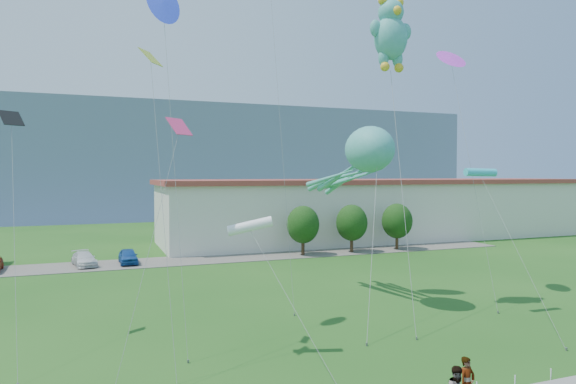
{
  "coord_description": "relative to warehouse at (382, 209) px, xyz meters",
  "views": [
    {
      "loc": [
        -11.43,
        -17.72,
        8.92
      ],
      "look_at": [
        -1.65,
        8.0,
        7.95
      ],
      "focal_mm": 32.0,
      "sensor_mm": 36.0,
      "label": 1
    }
  ],
  "objects": [
    {
      "name": "parked_car_blue",
      "position": [
        -34.29,
        -8.84,
        -3.34
      ],
      "size": [
        1.79,
        4.27,
        1.44
      ],
      "primitive_type": "imported",
      "rotation": [
        0.0,
        0.0,
        0.02
      ],
      "color": "#1C4E9B",
      "rests_on": "parking_strip"
    },
    {
      "name": "small_kite_purple",
      "position": [
        -12.65,
        -30.49,
        12.9
      ],
      "size": [
        1.8,
        6.52,
        18.13
      ],
      "color": "#B330C2",
      "rests_on": "ground"
    },
    {
      "name": "small_kite_black",
      "position": [
        -41.38,
        -31.41,
        6.36
      ],
      "size": [
        1.72,
        8.11,
        12.37
      ],
      "color": "black",
      "rests_on": "ground"
    },
    {
      "name": "small_kite_cyan",
      "position": [
        -14.52,
        -35.79,
        4.83
      ],
      "size": [
        0.98,
        8.26,
        9.47
      ],
      "color": "#30C2D8",
      "rests_on": "ground"
    },
    {
      "name": "pedestrian_left",
      "position": [
        -24.46,
        -46.45,
        -3.03
      ],
      "size": [
        0.81,
        0.61,
        1.99
      ],
      "primitive_type": "imported",
      "rotation": [
        0.0,
        0.0,
        0.2
      ],
      "color": "gray",
      "rests_on": "sidewalk"
    },
    {
      "name": "tree_far",
      "position": [
        -4.0,
        -10.0,
        -0.74
      ],
      "size": [
        3.6,
        3.6,
        5.47
      ],
      "color": "#3F2B19",
      "rests_on": "ground"
    },
    {
      "name": "parking_strip",
      "position": [
        -26.0,
        -9.0,
        -4.09
      ],
      "size": [
        70.0,
        6.0,
        0.06
      ],
      "primitive_type": "cube",
      "color": "#59544C",
      "rests_on": "ground"
    },
    {
      "name": "octopus_kite",
      "position": [
        -20.38,
        -30.89,
        5.76
      ],
      "size": [
        5.46,
        13.19,
        12.08
      ],
      "color": "teal",
      "rests_on": "ground"
    },
    {
      "name": "tree_near",
      "position": [
        -16.0,
        -10.0,
        -0.74
      ],
      "size": [
        3.6,
        3.6,
        5.47
      ],
      "color": "#3F2B19",
      "rests_on": "ground"
    },
    {
      "name": "parked_car_white",
      "position": [
        -38.35,
        -8.65,
        -3.4
      ],
      "size": [
        2.67,
        4.82,
        1.32
      ],
      "primitive_type": "imported",
      "rotation": [
        0.0,
        0.0,
        0.19
      ],
      "color": "silver",
      "rests_on": "parking_strip"
    },
    {
      "name": "small_kite_yellow",
      "position": [
        -34.62,
        -35.9,
        8.72
      ],
      "size": [
        1.29,
        6.11,
        15.17
      ],
      "color": "#A9BF2C",
      "rests_on": "ground"
    },
    {
      "name": "teddy_bear_kite",
      "position": [
        -18.97,
        -32.25,
        14.12
      ],
      "size": [
        3.91,
        7.49,
        20.58
      ],
      "color": "teal",
      "rests_on": "ground"
    },
    {
      "name": "small_kite_blue",
      "position": [
        -33.67,
        -32.44,
        13.87
      ],
      "size": [
        1.8,
        6.14,
        19.14
      ],
      "color": "blue",
      "rests_on": "ground"
    },
    {
      "name": "tree_mid",
      "position": [
        -10.0,
        -10.0,
        -0.74
      ],
      "size": [
        3.6,
        3.6,
        5.47
      ],
      "color": "#3F2B19",
      "rests_on": "ground"
    },
    {
      "name": "hill_ridge",
      "position": [
        -26.0,
        76.0,
        8.38
      ],
      "size": [
        160.0,
        50.0,
        25.0
      ],
      "primitive_type": "cube",
      "color": "slate",
      "rests_on": "ground"
    },
    {
      "name": "warehouse",
      "position": [
        0.0,
        0.0,
        0.0
      ],
      "size": [
        61.0,
        15.0,
        8.2
      ],
      "color": "beige",
      "rests_on": "ground"
    },
    {
      "name": "small_kite_white",
      "position": [
        -30.28,
        -37.82,
        2.21
      ],
      "size": [
        2.23,
        7.91,
        6.82
      ],
      "color": "white",
      "rests_on": "ground"
    },
    {
      "name": "small_kite_pink",
      "position": [
        -33.95,
        -37.44,
        5.8
      ],
      "size": [
        4.01,
        4.48,
        11.61
      ],
      "color": "#F33671",
      "rests_on": "ground"
    }
  ]
}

